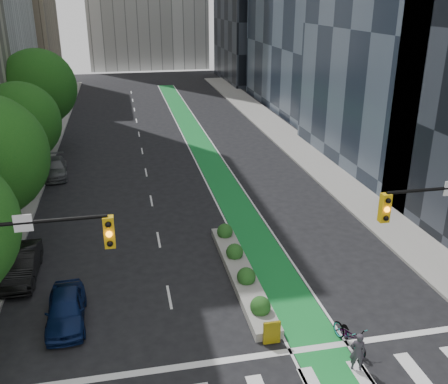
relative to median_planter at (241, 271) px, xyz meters
name	(u,v)px	position (x,y,z in m)	size (l,w,h in m)	color
ground	(254,379)	(-1.20, -7.04, -0.37)	(160.00, 160.00, 0.00)	black
sidewalk_left	(25,175)	(-13.00, 17.96, -0.30)	(3.60, 90.00, 0.15)	gray
sidewalk_right	(311,157)	(10.60, 17.96, -0.30)	(3.60, 90.00, 0.15)	gray
bike_lane_paint	(202,148)	(1.80, 22.96, -0.37)	(2.20, 70.00, 0.01)	#167E32
tree_midfar	(20,123)	(-12.20, 14.96, 4.57)	(5.60, 5.60, 7.76)	black
tree_far	(38,87)	(-12.20, 24.96, 5.32)	(6.60, 6.60, 9.00)	black
median_planter	(241,271)	(0.00, 0.00, 0.00)	(1.20, 10.26, 1.10)	gray
bicycle	(350,335)	(3.00, -6.02, 0.17)	(0.72, 2.06, 1.08)	gray
cyclist	(358,352)	(2.70, -7.28, 0.43)	(0.59, 0.39, 1.61)	#36313B
parked_car_left_near	(66,309)	(-8.20, -2.07, 0.31)	(1.61, 3.99, 1.36)	#0B1A44
parked_car_left_mid	(21,265)	(-10.70, 2.19, 0.36)	(1.54, 4.42, 1.46)	black
parked_car_left_far	(54,168)	(-10.70, 17.58, 0.29)	(1.86, 4.57, 1.33)	#535658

